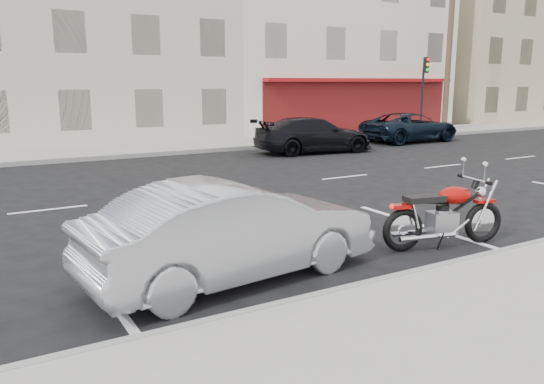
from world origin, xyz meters
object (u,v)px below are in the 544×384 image
(suv_far, at_px, (410,127))
(car_far, at_px, (314,135))
(traffic_light, at_px, (424,85))
(utility_pole, at_px, (450,43))
(fire_hydrant, at_px, (398,125))
(sedan_silver, at_px, (233,231))
(motorcycle, at_px, (485,213))

(suv_far, relative_size, car_far, 1.02)
(traffic_light, bearing_deg, utility_pole, 7.61)
(suv_far, bearing_deg, fire_hydrant, -35.08)
(utility_pole, distance_m, sedan_silver, 24.75)
(motorcycle, height_order, sedan_silver, sedan_silver)
(fire_hydrant, xyz_separation_m, car_far, (-7.70, -3.53, 0.15))
(utility_pole, bearing_deg, car_far, -162.03)
(suv_far, bearing_deg, motorcycle, 138.18)
(traffic_light, height_order, suv_far, traffic_light)
(sedan_silver, relative_size, suv_far, 0.88)
(traffic_light, relative_size, car_far, 0.81)
(traffic_light, height_order, sedan_silver, traffic_light)
(sedan_silver, bearing_deg, car_far, -45.83)
(fire_hydrant, distance_m, sedan_silver, 21.60)
(fire_hydrant, bearing_deg, sedan_silver, -139.12)
(utility_pole, height_order, traffic_light, utility_pole)
(motorcycle, xyz_separation_m, car_far, (4.21, 11.24, 0.16))
(traffic_light, xyz_separation_m, sedan_silver, (-17.83, -13.97, -1.87))
(traffic_light, height_order, fire_hydrant, traffic_light)
(car_far, bearing_deg, suv_far, -74.83)
(sedan_silver, bearing_deg, motorcycle, -104.83)
(traffic_light, relative_size, sedan_silver, 0.91)
(sedan_silver, height_order, car_far, sedan_silver)
(traffic_light, xyz_separation_m, car_far, (-9.20, -3.37, -1.88))
(traffic_light, bearing_deg, suv_far, -142.94)
(car_far, bearing_deg, fire_hydrant, -59.26)
(car_far, bearing_deg, motorcycle, 165.57)
(traffic_light, bearing_deg, fire_hydrant, 173.64)
(motorcycle, relative_size, suv_far, 0.47)
(suv_far, bearing_deg, traffic_light, -54.80)
(fire_hydrant, distance_m, motorcycle, 18.97)
(utility_pole, height_order, suv_far, utility_pole)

